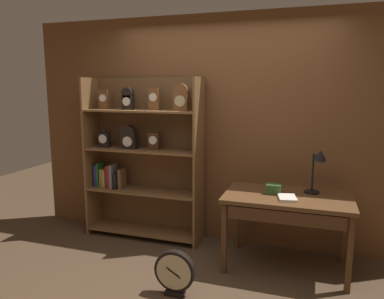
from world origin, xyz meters
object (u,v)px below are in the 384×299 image
(bookshelf, at_px, (141,157))
(open_repair_manual, at_px, (287,198))
(round_clock_large, at_px, (175,272))
(desk_lamp, at_px, (318,164))
(toolbox_small, at_px, (274,189))
(workbench, at_px, (287,205))

(bookshelf, relative_size, open_repair_manual, 8.66)
(bookshelf, bearing_deg, round_clock_large, -52.80)
(desk_lamp, distance_m, toolbox_small, 0.49)
(toolbox_small, distance_m, round_clock_large, 1.26)
(desk_lamp, xyz_separation_m, round_clock_large, (-1.14, -0.95, -0.85))
(workbench, bearing_deg, toolbox_small, 160.57)
(workbench, height_order, round_clock_large, workbench)
(open_repair_manual, bearing_deg, desk_lamp, 33.34)
(workbench, xyz_separation_m, open_repair_manual, (0.00, -0.10, 0.10))
(bookshelf, relative_size, desk_lamp, 4.09)
(workbench, relative_size, round_clock_large, 3.00)
(toolbox_small, xyz_separation_m, round_clock_large, (-0.74, -0.84, -0.59))
(bookshelf, distance_m, round_clock_large, 1.60)
(bookshelf, bearing_deg, toolbox_small, -9.86)
(bookshelf, xyz_separation_m, open_repair_manual, (1.73, -0.43, -0.21))
(workbench, relative_size, desk_lamp, 2.62)
(bookshelf, xyz_separation_m, toolbox_small, (1.58, -0.28, -0.18))
(desk_lamp, height_order, round_clock_large, desk_lamp)
(bookshelf, distance_m, workbench, 1.78)
(workbench, xyz_separation_m, round_clock_large, (-0.87, -0.79, -0.46))
(bookshelf, distance_m, open_repair_manual, 1.79)
(desk_lamp, relative_size, toolbox_small, 3.19)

